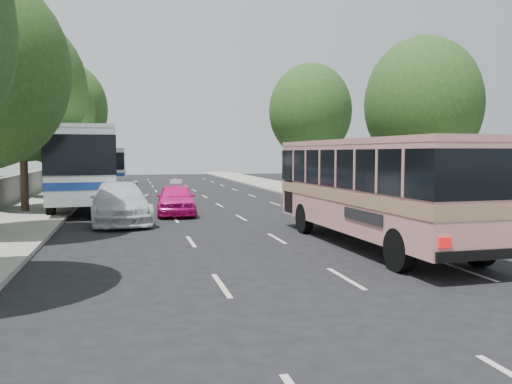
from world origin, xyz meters
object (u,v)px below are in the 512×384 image
object	(u,v)px
pink_taxi	(176,199)
tour_coach_rear	(111,163)
pink_bus	(374,180)
tour_coach_front	(82,160)
white_pickup	(120,203)

from	to	relation	value
pink_taxi	tour_coach_rear	distance (m)	24.32
pink_bus	tour_coach_rear	distance (m)	35.07
pink_taxi	tour_coach_front	size ratio (longest dim) A/B	0.31
pink_bus	pink_taxi	size ratio (longest dim) A/B	2.42
pink_taxi	white_pickup	xyz separation A→B (m)	(-2.52, -2.35, 0.10)
pink_bus	tour_coach_front	xyz separation A→B (m)	(-9.86, 15.13, 0.43)
pink_taxi	white_pickup	distance (m)	3.45
white_pickup	tour_coach_rear	bearing A→B (deg)	88.18
tour_coach_front	tour_coach_rear	world-z (taller)	tour_coach_front
pink_taxi	white_pickup	size ratio (longest dim) A/B	0.75
pink_taxi	tour_coach_rear	xyz separation A→B (m)	(-3.66, 24.01, 1.25)
pink_taxi	white_pickup	bearing A→B (deg)	-133.19
white_pickup	tour_coach_rear	distance (m)	26.41
pink_bus	white_pickup	xyz separation A→B (m)	(-7.80, 7.55, -1.22)
tour_coach_rear	pink_taxi	bearing A→B (deg)	-81.15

